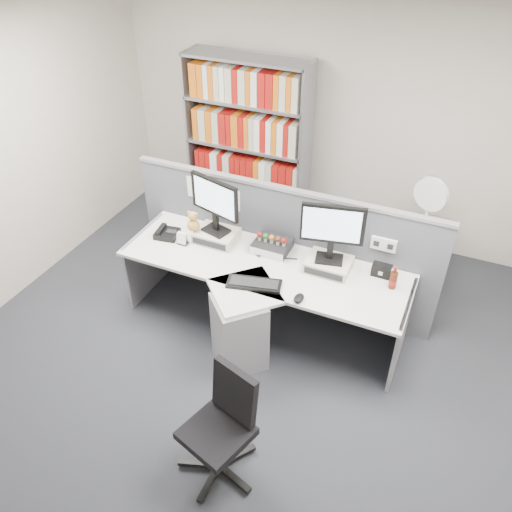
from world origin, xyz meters
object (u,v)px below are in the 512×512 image
at_px(desk_calendar, 183,239).
at_px(cola_bottle, 393,280).
at_px(monitor_right, 332,229).
at_px(filing_cabinet, 417,258).
at_px(desk_fan, 430,198).
at_px(desktop_pc, 272,246).
at_px(desk_phone, 167,233).
at_px(desk, 253,301).
at_px(keyboard, 254,284).
at_px(shelving_unit, 248,148).
at_px(office_chair, 223,423).
at_px(mouse, 299,298).
at_px(monitor_left, 215,201).
at_px(speaker, 382,270).

height_order(desk_calendar, cola_bottle, cola_bottle).
relative_size(monitor_right, filing_cabinet, 0.78).
relative_size(desk_calendar, desk_fan, 0.21).
xyz_separation_m(desktop_pc, desk_phone, (-1.00, -0.21, -0.01)).
distance_m(monitor_right, desktop_pc, 0.68).
height_order(monitor_right, desk_calendar, monitor_right).
bearing_deg(desk, keyboard, -61.91).
height_order(keyboard, shelving_unit, shelving_unit).
height_order(keyboard, office_chair, office_chair).
xyz_separation_m(desk, shelving_unit, (-0.90, 1.85, 0.52)).
bearing_deg(mouse, desktop_pc, 129.83).
bearing_deg(shelving_unit, desktop_pc, -57.62).
distance_m(desktop_pc, shelving_unit, 1.67).
relative_size(desk, monitor_right, 4.79).
distance_m(monitor_left, filing_cabinet, 2.18).
xyz_separation_m(keyboard, mouse, (0.41, -0.03, 0.01)).
bearing_deg(monitor_left, desktop_pc, 7.29).
relative_size(monitor_right, desk_calendar, 4.44).
distance_m(desk, desk_calendar, 0.90).
bearing_deg(speaker, desk, -153.93).
distance_m(cola_bottle, shelving_unit, 2.51).
xyz_separation_m(monitor_right, keyboard, (-0.50, -0.46, -0.41)).
distance_m(desk, desk_phone, 1.09).
relative_size(keyboard, speaker, 2.95).
bearing_deg(monitor_left, monitor_right, -0.00).
xyz_separation_m(desk_calendar, desk_fan, (2.01, 1.20, 0.28)).
bearing_deg(desk, mouse, -13.64).
bearing_deg(monitor_right, keyboard, -137.34).
relative_size(monitor_right, office_chair, 0.62).
bearing_deg(desk_calendar, desktop_pc, 17.59).
bearing_deg(cola_bottle, monitor_right, 177.35).
bearing_deg(desk_phone, desk_calendar, -12.82).
distance_m(desktop_pc, keyboard, 0.54).
relative_size(desk_fan, office_chair, 0.65).
height_order(desk, monitor_right, monitor_right).
bearing_deg(desk_fan, monitor_right, -122.77).
distance_m(desk, office_chair, 1.29).
bearing_deg(monitor_right, desk_phone, -174.96).
relative_size(monitor_left, desk_calendar, 4.44).
height_order(cola_bottle, filing_cabinet, cola_bottle).
xyz_separation_m(monitor_left, desk_calendar, (-0.26, -0.18, -0.37)).
bearing_deg(office_chair, desk_phone, 132.13).
bearing_deg(office_chair, desk_fan, 71.89).
bearing_deg(desk_phone, filing_cabinet, 27.49).
relative_size(keyboard, shelving_unit, 0.24).
distance_m(desktop_pc, mouse, 0.73).
bearing_deg(office_chair, filing_cabinet, 71.89).
bearing_deg(desk, cola_bottle, 17.84).
xyz_separation_m(monitor_left, desk_fan, (1.75, 1.02, -0.09)).
distance_m(desk_fan, office_chair, 2.85).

